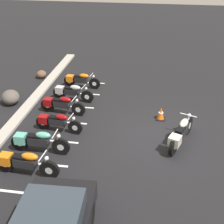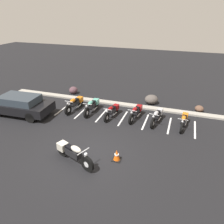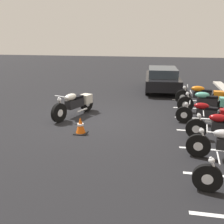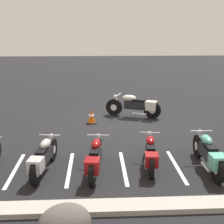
{
  "view_description": "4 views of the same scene",
  "coord_description": "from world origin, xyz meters",
  "views": [
    {
      "loc": [
        -10.45,
        0.31,
        6.75
      ],
      "look_at": [
        0.65,
        2.04,
        0.59
      ],
      "focal_mm": 50.0,
      "sensor_mm": 36.0,
      "label": 1
    },
    {
      "loc": [
        3.82,
        -7.67,
        6.29
      ],
      "look_at": [
        0.3,
        2.65,
        1.08
      ],
      "focal_mm": 35.0,
      "sensor_mm": 36.0,
      "label": 2
    },
    {
      "loc": [
        8.97,
        2.47,
        3.03
      ],
      "look_at": [
        0.93,
        0.98,
        0.63
      ],
      "focal_mm": 42.0,
      "sensor_mm": 36.0,
      "label": 3
    },
    {
      "loc": [
        1.23,
        11.79,
        3.62
      ],
      "look_at": [
        0.66,
        1.14,
        0.73
      ],
      "focal_mm": 50.0,
      "sensor_mm": 36.0,
      "label": 4
    }
  ],
  "objects": [
    {
      "name": "parked_bike_5",
      "position": [
        4.15,
        4.28,
        0.41
      ],
      "size": [
        0.57,
        1.97,
        0.78
      ],
      "rotation": [
        0.0,
        0.0,
        -1.67
      ],
      "color": "black",
      "rests_on": "ground"
    },
    {
      "name": "concrete_curb",
      "position": [
        0.0,
        6.13,
        0.06
      ],
      "size": [
        18.0,
        0.5,
        0.12
      ],
      "primitive_type": "cube",
      "color": "#A8A399",
      "rests_on": "ground"
    },
    {
      "name": "parked_bike_3",
      "position": [
        1.27,
        4.45,
        0.44
      ],
      "size": [
        0.63,
        2.09,
        0.82
      ],
      "rotation": [
        0.0,
        0.0,
        -1.69
      ],
      "color": "black",
      "rests_on": "ground"
    },
    {
      "name": "parked_bike_1",
      "position": [
        -1.69,
        4.41,
        0.46
      ],
      "size": [
        0.62,
        2.2,
        0.87
      ],
      "rotation": [
        0.0,
        0.0,
        -1.58
      ],
      "color": "black",
      "rests_on": "ground"
    },
    {
      "name": "ground",
      "position": [
        0.0,
        0.0,
        0.0
      ],
      "size": [
        60.0,
        60.0,
        0.0
      ],
      "primitive_type": "plane",
      "color": "black"
    },
    {
      "name": "stall_line_6",
      "position": [
        4.82,
        4.14,
        0.0
      ],
      "size": [
        0.1,
        2.1,
        0.0
      ],
      "primitive_type": "cube",
      "color": "white",
      "rests_on": "ground"
    },
    {
      "name": "stall_line_1",
      "position": [
        -2.36,
        4.14,
        0.0
      ],
      "size": [
        0.1,
        2.1,
        0.0
      ],
      "primitive_type": "cube",
      "color": "white",
      "rests_on": "ground"
    },
    {
      "name": "landscape_rock_1",
      "position": [
        5.06,
        6.74,
        0.22
      ],
      "size": [
        0.62,
        0.6,
        0.43
      ],
      "primitive_type": "ellipsoid",
      "rotation": [
        0.0,
        0.0,
        3.01
      ],
      "color": "brown",
      "rests_on": "ground"
    },
    {
      "name": "landscape_rock_0",
      "position": [
        1.8,
        7.04,
        0.33
      ],
      "size": [
        1.2,
        1.14,
        0.67
      ],
      "primitive_type": "ellipsoid",
      "rotation": [
        0.0,
        0.0,
        0.43
      ],
      "color": "#554D49",
      "rests_on": "ground"
    },
    {
      "name": "parked_bike_2",
      "position": [
        -0.2,
        4.16,
        0.42
      ],
      "size": [
        0.61,
        1.98,
        0.78
      ],
      "rotation": [
        0.0,
        0.0,
        -1.69
      ],
      "color": "black",
      "rests_on": "ground"
    },
    {
      "name": "stall_line_0",
      "position": [
        -3.8,
        4.14,
        0.0
      ],
      "size": [
        0.1,
        2.1,
        0.0
      ],
      "primitive_type": "cube",
      "color": "white",
      "rests_on": "ground"
    },
    {
      "name": "stall_line_3",
      "position": [
        0.51,
        4.14,
        0.0
      ],
      "size": [
        0.1,
        2.1,
        0.0
      ],
      "primitive_type": "cube",
      "color": "white",
      "rests_on": "ground"
    },
    {
      "name": "parked_bike_4",
      "position": [
        2.59,
        4.34,
        0.43
      ],
      "size": [
        0.66,
        2.06,
        0.81
      ],
      "rotation": [
        0.0,
        0.0,
        -1.72
      ],
      "color": "black",
      "rests_on": "ground"
    },
    {
      "name": "stall_line_5",
      "position": [
        3.39,
        4.14,
        0.0
      ],
      "size": [
        0.1,
        2.1,
        0.0
      ],
      "primitive_type": "cube",
      "color": "white",
      "rests_on": "ground"
    },
    {
      "name": "stall_line_2",
      "position": [
        -0.92,
        4.14,
        0.0
      ],
      "size": [
        0.1,
        2.1,
        0.0
      ],
      "primitive_type": "cube",
      "color": "white",
      "rests_on": "ground"
    },
    {
      "name": "traffic_cone",
      "position": [
        1.41,
        0.04,
        0.26
      ],
      "size": [
        0.4,
        0.4,
        0.55
      ],
      "color": "black",
      "rests_on": "ground"
    },
    {
      "name": "motorcycle_cream_featured",
      "position": [
        -0.42,
        -0.71,
        0.49
      ],
      "size": [
        2.24,
        1.08,
        0.93
      ],
      "rotation": [
        0.0,
        0.0,
        -0.37
      ],
      "color": "black",
      "rests_on": "ground"
    },
    {
      "name": "stall_line_4",
      "position": [
        1.95,
        4.14,
        0.0
      ],
      "size": [
        0.1,
        2.1,
        0.0
      ],
      "primitive_type": "cube",
      "color": "white",
      "rests_on": "ground"
    },
    {
      "name": "parked_bike_0",
      "position": [
        -2.94,
        4.39,
        0.46
      ],
      "size": [
        0.62,
        2.22,
        0.87
      ],
      "rotation": [
        0.0,
        0.0,
        -1.64
      ],
      "color": "black",
      "rests_on": "ground"
    }
  ]
}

